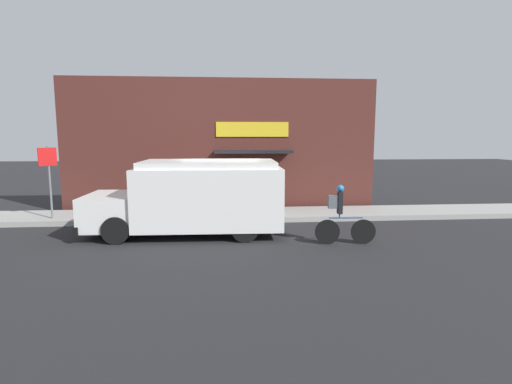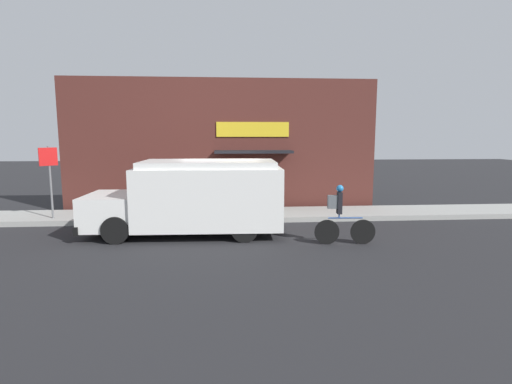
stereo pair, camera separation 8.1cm
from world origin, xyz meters
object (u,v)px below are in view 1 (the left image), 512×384
(trash_bin, at_px, (268,198))
(cyclist, at_px, (342,216))
(school_bus, at_px, (195,197))
(stop_sign_post, at_px, (49,170))

(trash_bin, bearing_deg, cyclist, -71.13)
(school_bus, distance_m, trash_bin, 3.95)
(stop_sign_post, bearing_deg, cyclist, -20.27)
(stop_sign_post, bearing_deg, trash_bin, 8.53)
(school_bus, height_order, cyclist, school_bus)
(trash_bin, bearing_deg, stop_sign_post, -171.47)
(stop_sign_post, relative_size, trash_bin, 2.94)
(stop_sign_post, distance_m, trash_bin, 7.67)
(school_bus, xyz_separation_m, cyclist, (4.05, -1.47, -0.37))
(cyclist, bearing_deg, trash_bin, 111.89)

